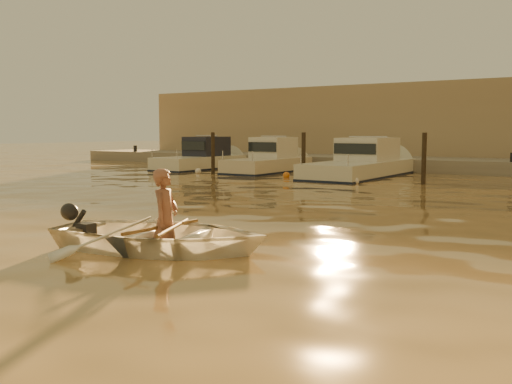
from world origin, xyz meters
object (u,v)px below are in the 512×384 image
Objects in this scene: person at (166,219)px; waterfront_building at (498,125)px; dinghy at (161,235)px; moored_boat_0 at (200,158)px; moored_boat_1 at (268,160)px; moored_boat_2 at (361,163)px.

waterfront_building is at bearing -15.99° from person.
moored_boat_0 reaches higher than dinghy.
person is (0.10, 0.03, 0.28)m from dinghy.
waterfront_building is (8.73, 11.00, 1.77)m from moored_boat_1.
moored_boat_2 is 11.75m from waterfront_building.
dinghy is 0.44× the size of moored_boat_2.
moored_boat_2 is (9.35, 0.00, 0.00)m from moored_boat_0.
moored_boat_1 reaches higher than person.
dinghy is at bearing -78.32° from moored_boat_2.
waterfront_building is (13.09, 11.00, 1.77)m from moored_boat_0.
moored_boat_1 is 4.99m from moored_boat_2.
waterfront_building is (0.11, 28.03, 1.84)m from person.
moored_boat_1 and moored_boat_2 have the same top height.
dinghy is 0.08× the size of waterfront_building.
dinghy is 0.60× the size of moored_boat_1.
person is 17.41m from moored_boat_2.
moored_boat_0 is at bearing 180.00° from moored_boat_2.
moored_boat_0 and moored_boat_2 have the same top height.
moored_boat_2 is at bearing 0.00° from moored_boat_0.
moored_boat_2 reaches higher than person.
moored_boat_0 is at bearing 180.00° from moored_boat_1.
person is at bearing -90.00° from dinghy.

